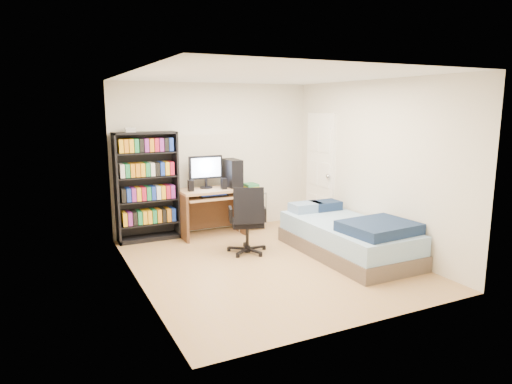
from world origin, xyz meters
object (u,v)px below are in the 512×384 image
office_chair (248,232)px  bed (348,237)px  computer_desk (216,192)px  media_shelf (147,185)px

office_chair → bed: bearing=-11.4°
computer_desk → bed: 2.32m
media_shelf → office_chair: (1.14, -1.31, -0.57)m
computer_desk → bed: size_ratio=0.61×
office_chair → bed: size_ratio=0.46×
computer_desk → media_shelf: bearing=172.2°
bed → computer_desk: bearing=124.7°
media_shelf → bed: (2.41, -2.03, -0.62)m
office_chair → bed: 1.46m
computer_desk → bed: computer_desk is taller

